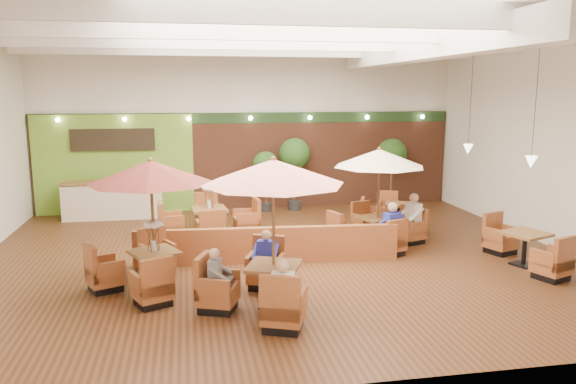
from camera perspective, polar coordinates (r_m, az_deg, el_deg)
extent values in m
plane|color=#381E0F|center=(13.53, -0.87, -6.68)|extent=(14.00, 14.00, 0.00)
cube|color=silver|center=(18.92, -3.92, 6.63)|extent=(14.00, 0.04, 5.50)
cube|color=silver|center=(7.19, 6.99, 0.64)|extent=(14.00, 0.04, 5.50)
cube|color=silver|center=(15.74, 25.22, 4.95)|extent=(0.04, 12.00, 5.50)
cube|color=white|center=(13.04, -0.94, 17.13)|extent=(14.00, 12.00, 0.04)
cube|color=brown|center=(18.97, -3.86, 3.15)|extent=(13.90, 0.10, 3.20)
cube|color=#1E3819|center=(18.84, -3.91, 7.53)|extent=(13.90, 0.12, 0.35)
cube|color=#6C9E2E|center=(18.93, -17.20, 2.70)|extent=(5.00, 0.08, 3.20)
cube|color=black|center=(18.77, -17.36, 5.09)|extent=(2.60, 0.08, 0.70)
cube|color=white|center=(13.99, 13.81, 14.11)|extent=(0.60, 11.00, 0.60)
cube|color=white|center=(9.10, 3.41, 17.87)|extent=(13.60, 0.12, 0.45)
cube|color=white|center=(11.72, 0.15, 16.18)|extent=(13.60, 0.12, 0.45)
cube|color=white|center=(14.28, -1.83, 15.11)|extent=(13.60, 0.12, 0.45)
cube|color=white|center=(16.94, -3.23, 14.34)|extent=(13.60, 0.12, 0.45)
cylinder|color=black|center=(14.19, 23.93, 9.23)|extent=(0.01, 0.01, 3.20)
cone|color=white|center=(14.28, 23.46, 2.81)|extent=(0.28, 0.28, 0.28)
cylinder|color=black|center=(16.76, 18.12, 9.62)|extent=(0.01, 0.01, 3.20)
cone|color=white|center=(16.84, 17.82, 4.18)|extent=(0.28, 0.28, 0.28)
sphere|color=#FFEAC6|center=(18.89, -22.35, 6.79)|extent=(0.14, 0.14, 0.14)
sphere|color=#FFEAC6|center=(18.58, -16.27, 7.11)|extent=(0.14, 0.14, 0.14)
sphere|color=#FFEAC6|center=(18.49, -10.05, 7.34)|extent=(0.14, 0.14, 0.14)
sphere|color=#FFEAC6|center=(18.61, -3.83, 7.49)|extent=(0.14, 0.14, 0.14)
sphere|color=#FFEAC6|center=(18.94, 2.25, 7.56)|extent=(0.14, 0.14, 0.14)
sphere|color=#FFEAC6|center=(19.48, 8.05, 7.54)|extent=(0.14, 0.14, 0.14)
sphere|color=#FFEAC6|center=(20.20, 13.49, 7.45)|extent=(0.14, 0.14, 0.14)
cube|color=beige|center=(18.33, -17.31, -0.87)|extent=(3.00, 0.70, 1.10)
cube|color=brown|center=(18.23, -17.41, 0.98)|extent=(3.00, 0.75, 0.06)
cube|color=brown|center=(13.03, -2.07, -5.41)|extent=(6.10, 0.62, 0.84)
cube|color=brown|center=(11.66, -13.44, -5.98)|extent=(1.16, 1.16, 0.06)
cylinder|color=black|center=(11.76, -13.37, -7.66)|extent=(0.10, 0.10, 0.68)
cube|color=black|center=(11.88, -13.30, -9.31)|extent=(0.61, 0.61, 0.04)
cube|color=brown|center=(10.87, -13.61, -9.58)|extent=(0.84, 0.84, 0.33)
cube|color=brown|center=(10.55, -14.36, -8.47)|extent=(0.62, 0.36, 0.72)
cube|color=brown|center=(10.70, -15.14, -8.80)|extent=(0.31, 0.55, 0.29)
cube|color=brown|center=(10.90, -12.19, -8.32)|extent=(0.31, 0.55, 0.29)
cube|color=black|center=(10.95, -13.55, -10.74)|extent=(0.75, 0.75, 0.14)
cube|color=brown|center=(12.71, -13.14, -6.63)|extent=(0.84, 0.84, 0.33)
cube|color=brown|center=(12.85, -12.65, -5.00)|extent=(0.62, 0.36, 0.72)
cube|color=brown|center=(12.76, -11.94, -5.56)|extent=(0.31, 0.55, 0.29)
cube|color=brown|center=(12.55, -14.44, -5.93)|extent=(0.31, 0.55, 0.29)
cube|color=black|center=(12.78, -13.10, -7.64)|extent=(0.75, 0.75, 0.14)
cube|color=brown|center=(11.88, -18.09, -8.08)|extent=(0.84, 0.84, 0.33)
cube|color=brown|center=(11.65, -17.06, -6.80)|extent=(0.36, 0.62, 0.72)
cube|color=brown|center=(12.09, -18.56, -6.77)|extent=(0.55, 0.31, 0.29)
cube|color=brown|center=(11.55, -17.70, -7.52)|extent=(0.55, 0.31, 0.29)
cube|color=black|center=(11.96, -18.02, -9.15)|extent=(0.75, 0.75, 0.14)
cylinder|color=brown|center=(11.52, -13.55, -3.39)|extent=(0.06, 0.06, 2.56)
cone|color=#531D18|center=(11.32, -13.79, 2.03)|extent=(2.46, 2.46, 0.45)
sphere|color=brown|center=(11.29, -13.84, 3.19)|extent=(0.10, 0.10, 0.10)
cylinder|color=silver|center=(11.62, -13.47, -5.32)|extent=(0.10, 0.10, 0.22)
cube|color=brown|center=(10.35, -1.47, -7.53)|extent=(1.19, 1.19, 0.06)
cylinder|color=black|center=(10.48, -1.46, -9.50)|extent=(0.11, 0.11, 0.71)
cube|color=black|center=(10.61, -1.45, -11.43)|extent=(0.63, 0.63, 0.04)
cube|color=brown|center=(9.56, -0.48, -11.99)|extent=(0.87, 0.87, 0.35)
cube|color=brown|center=(9.22, 0.45, -10.68)|extent=(0.66, 0.35, 0.76)
cube|color=brown|center=(9.54, -2.36, -10.63)|extent=(0.30, 0.58, 0.30)
cube|color=brown|center=(9.42, 1.42, -10.91)|extent=(0.30, 0.58, 0.30)
cube|color=black|center=(9.65, -0.48, -13.35)|extent=(0.77, 0.77, 0.15)
cube|color=brown|center=(11.46, -2.26, -8.15)|extent=(0.87, 0.87, 0.35)
cube|color=brown|center=(11.60, -2.97, -6.25)|extent=(0.66, 0.35, 0.76)
cube|color=brown|center=(11.33, -0.72, -7.21)|extent=(0.30, 0.58, 0.30)
cube|color=brown|center=(11.47, -3.80, -7.01)|extent=(0.30, 0.58, 0.30)
cube|color=black|center=(11.54, -2.25, -9.32)|extent=(0.77, 0.77, 0.15)
cube|color=brown|center=(10.40, -7.14, -10.17)|extent=(0.87, 0.87, 0.35)
cube|color=brown|center=(10.41, -5.77, -8.24)|extent=(0.35, 0.66, 0.76)
cube|color=brown|center=(10.61, -6.63, -8.51)|extent=(0.58, 0.30, 0.30)
cube|color=brown|center=(10.05, -7.74, -9.62)|extent=(0.58, 0.30, 0.30)
cube|color=black|center=(10.49, -7.11, -11.45)|extent=(0.77, 0.77, 0.15)
cylinder|color=brown|center=(10.19, -1.48, -4.46)|extent=(0.06, 0.06, 2.70)
cone|color=#F78877|center=(9.96, -1.51, 2.07)|extent=(2.60, 2.60, 0.45)
sphere|color=brown|center=(9.93, -1.52, 3.38)|extent=(0.10, 0.10, 0.10)
cube|color=brown|center=(14.65, 9.07, -2.64)|extent=(1.06, 1.06, 0.06)
cylinder|color=black|center=(14.73, 9.04, -3.94)|extent=(0.10, 0.10, 0.65)
cube|color=black|center=(14.81, 9.00, -5.22)|extent=(0.56, 0.56, 0.04)
cube|color=brown|center=(13.90, 10.30, -5.12)|extent=(0.77, 0.77, 0.31)
cube|color=brown|center=(13.58, 10.36, -4.21)|extent=(0.60, 0.29, 0.68)
cube|color=brown|center=(13.67, 9.41, -4.51)|extent=(0.25, 0.53, 0.27)
cube|color=brown|center=(14.03, 11.21, -4.19)|extent=(0.25, 0.53, 0.27)
cube|color=black|center=(13.96, 10.27, -6.02)|extent=(0.69, 0.69, 0.14)
cube|color=brown|center=(15.60, 7.90, -3.37)|extent=(0.77, 0.77, 0.31)
cube|color=brown|center=(15.78, 7.95, -2.11)|extent=(0.60, 0.29, 0.68)
cube|color=brown|center=(15.72, 8.74, -2.54)|extent=(0.25, 0.53, 0.27)
cube|color=brown|center=(15.38, 7.08, -2.79)|extent=(0.25, 0.53, 0.27)
cube|color=black|center=(15.65, 7.88, -4.17)|extent=(0.69, 0.69, 0.14)
cube|color=brown|center=(14.47, 5.54, -4.39)|extent=(0.77, 0.77, 0.31)
cube|color=brown|center=(14.38, 6.58, -3.30)|extent=(0.29, 0.60, 0.68)
cube|color=brown|center=(14.64, 4.91, -3.41)|extent=(0.53, 0.25, 0.27)
cube|color=brown|center=(14.20, 6.22, -3.88)|extent=(0.53, 0.25, 0.27)
cube|color=black|center=(14.52, 5.53, -5.25)|extent=(0.69, 0.69, 0.14)
cube|color=brown|center=(15.07, 12.37, -3.99)|extent=(0.77, 0.77, 0.31)
cube|color=brown|center=(14.99, 11.45, -2.88)|extent=(0.29, 0.60, 0.68)
cube|color=brown|center=(14.82, 13.14, -3.48)|extent=(0.53, 0.25, 0.27)
cube|color=brown|center=(15.23, 11.69, -3.06)|extent=(0.53, 0.25, 0.27)
cube|color=black|center=(15.13, 12.34, -4.82)|extent=(0.69, 0.69, 0.14)
cylinder|color=brown|center=(14.54, 9.13, -0.65)|extent=(0.06, 0.06, 2.45)
cone|color=beige|center=(14.38, 9.25, 3.44)|extent=(2.35, 2.35, 0.45)
sphere|color=brown|center=(14.36, 9.28, 4.35)|extent=(0.10, 0.10, 0.10)
cube|color=brown|center=(15.37, -8.02, -1.73)|extent=(1.00, 1.00, 0.06)
cylinder|color=black|center=(15.45, -7.99, -3.10)|extent=(0.11, 0.11, 0.71)
cube|color=black|center=(15.54, -7.95, -4.45)|extent=(0.53, 0.53, 0.04)
cube|color=brown|center=(14.48, -7.80, -4.31)|extent=(0.73, 0.73, 0.34)
cube|color=brown|center=(14.13, -7.90, -3.33)|extent=(0.67, 0.18, 0.75)
cube|color=brown|center=(14.38, -9.05, -3.56)|extent=(0.15, 0.60, 0.30)
cube|color=brown|center=(14.47, -6.60, -3.41)|extent=(0.15, 0.60, 0.30)
cube|color=black|center=(14.54, -7.78, -5.26)|extent=(0.65, 0.65, 0.15)
cube|color=brown|center=(16.46, -8.14, -2.54)|extent=(0.73, 0.73, 0.34)
cube|color=brown|center=(16.67, -8.10, -1.25)|extent=(0.67, 0.18, 0.75)
cube|color=brown|center=(16.46, -7.08, -1.75)|extent=(0.15, 0.60, 0.30)
cube|color=brown|center=(16.38, -9.24, -1.87)|extent=(0.15, 0.60, 0.30)
cube|color=black|center=(16.52, -8.11, -3.38)|extent=(0.65, 0.65, 0.15)
cube|color=brown|center=(15.46, -11.77, -3.49)|extent=(0.73, 0.73, 0.34)
cube|color=brown|center=(15.36, -10.78, -2.32)|extent=(0.18, 0.67, 0.75)
cube|color=brown|center=(15.72, -11.89, -2.47)|extent=(0.60, 0.15, 0.30)
cube|color=brown|center=(15.11, -11.71, -2.97)|extent=(0.60, 0.15, 0.30)
cube|color=black|center=(15.52, -11.74, -4.38)|extent=(0.65, 0.65, 0.15)
cube|color=brown|center=(15.54, -4.21, -3.23)|extent=(0.73, 0.73, 0.34)
cube|color=brown|center=(15.47, -5.26, -2.09)|extent=(0.18, 0.67, 0.75)
cube|color=brown|center=(15.19, -3.97, -2.71)|extent=(0.60, 0.15, 0.30)
cube|color=brown|center=(15.79, -4.45, -2.22)|extent=(0.60, 0.15, 0.30)
cube|color=black|center=(15.60, -4.19, -4.12)|extent=(0.65, 0.65, 0.15)
cylinder|color=silver|center=(15.34, -8.03, -1.21)|extent=(0.10, 0.10, 0.22)
cube|color=brown|center=(13.84, 22.99, -3.92)|extent=(1.13, 1.13, 0.06)
cylinder|color=black|center=(13.93, 22.89, -5.37)|extent=(0.10, 0.10, 0.68)
cube|color=black|center=(14.03, 22.78, -6.80)|extent=(0.60, 0.60, 0.04)
cube|color=brown|center=(13.18, 25.20, -6.74)|extent=(0.83, 0.83, 0.33)
cube|color=brown|center=(12.84, 25.62, -5.76)|extent=(0.64, 0.32, 0.73)
cube|color=brown|center=(12.88, 24.52, -6.11)|extent=(0.28, 0.56, 0.29)
cube|color=brown|center=(13.36, 26.00, -5.65)|extent=(0.28, 0.56, 0.29)
cube|color=black|center=(13.24, 25.12, -7.73)|extent=(0.73, 0.73, 0.15)
cube|color=brown|center=(14.75, 20.79, -4.67)|extent=(0.83, 0.83, 0.33)
cube|color=brown|center=(14.93, 20.68, -3.26)|extent=(0.64, 0.32, 0.73)
cube|color=brown|center=(14.93, 21.56, -3.73)|extent=(0.28, 0.56, 0.29)
cube|color=brown|center=(14.47, 20.10, -4.06)|extent=(0.28, 0.56, 0.29)
cube|color=black|center=(14.81, 20.73, -5.57)|extent=(0.73, 0.73, 0.15)
cube|color=brown|center=(16.78, 11.21, -1.23)|extent=(1.01, 1.01, 0.05)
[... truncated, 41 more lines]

